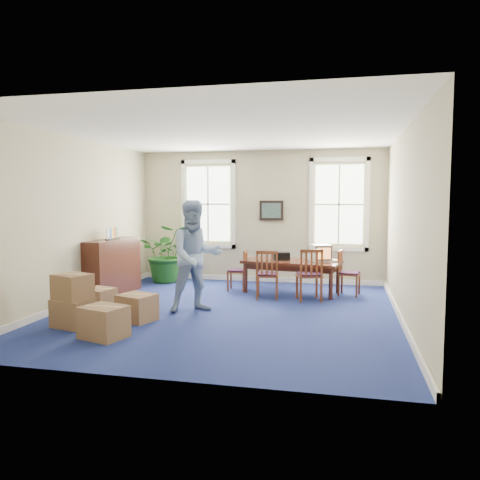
% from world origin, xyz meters
% --- Properties ---
extents(floor, '(6.50, 6.50, 0.00)m').
position_xyz_m(floor, '(0.00, 0.00, 0.00)').
color(floor, navy).
rests_on(floor, ground).
extents(ceiling, '(6.50, 6.50, 0.00)m').
position_xyz_m(ceiling, '(0.00, 0.00, 3.20)').
color(ceiling, white).
rests_on(ceiling, ground).
extents(wall_back, '(6.50, 0.00, 6.50)m').
position_xyz_m(wall_back, '(0.00, 3.25, 1.60)').
color(wall_back, '#B4AC8A').
rests_on(wall_back, ground).
extents(wall_front, '(6.50, 0.00, 6.50)m').
position_xyz_m(wall_front, '(0.00, -3.25, 1.60)').
color(wall_front, '#B4AC8A').
rests_on(wall_front, ground).
extents(wall_left, '(0.00, 6.50, 6.50)m').
position_xyz_m(wall_left, '(-3.00, 0.00, 1.60)').
color(wall_left, '#B4AC8A').
rests_on(wall_left, ground).
extents(wall_right, '(0.00, 6.50, 6.50)m').
position_xyz_m(wall_right, '(3.00, 0.00, 1.60)').
color(wall_right, '#B4AC8A').
rests_on(wall_right, ground).
extents(baseboard_back, '(6.00, 0.04, 0.12)m').
position_xyz_m(baseboard_back, '(0.00, 3.22, 0.06)').
color(baseboard_back, white).
rests_on(baseboard_back, ground).
extents(baseboard_left, '(0.04, 6.50, 0.12)m').
position_xyz_m(baseboard_left, '(-2.97, 0.00, 0.06)').
color(baseboard_left, white).
rests_on(baseboard_left, ground).
extents(baseboard_right, '(0.04, 6.50, 0.12)m').
position_xyz_m(baseboard_right, '(2.97, 0.00, 0.06)').
color(baseboard_right, white).
rests_on(baseboard_right, ground).
extents(window_left, '(1.40, 0.12, 2.20)m').
position_xyz_m(window_left, '(-1.30, 3.23, 1.90)').
color(window_left, white).
rests_on(window_left, ground).
extents(window_right, '(1.40, 0.12, 2.20)m').
position_xyz_m(window_right, '(1.90, 3.23, 1.90)').
color(window_right, white).
rests_on(window_right, ground).
extents(wall_picture, '(0.58, 0.06, 0.48)m').
position_xyz_m(wall_picture, '(0.30, 3.20, 1.75)').
color(wall_picture, black).
rests_on(wall_picture, ground).
extents(conference_table, '(2.19, 1.29, 0.70)m').
position_xyz_m(conference_table, '(0.94, 1.98, 0.35)').
color(conference_table, '#431E13').
rests_on(conference_table, ground).
extents(crt_tv, '(0.53, 0.55, 0.36)m').
position_xyz_m(crt_tv, '(1.55, 2.03, 0.88)').
color(crt_tv, '#B7B7BC').
rests_on(crt_tv, conference_table).
extents(game_console, '(0.21, 0.23, 0.05)m').
position_xyz_m(game_console, '(1.83, 1.98, 0.72)').
color(game_console, white).
rests_on(game_console, conference_table).
extents(equipment_bag, '(0.39, 0.32, 0.17)m').
position_xyz_m(equipment_bag, '(0.71, 2.03, 0.79)').
color(equipment_bag, black).
rests_on(equipment_bag, conference_table).
extents(chair_near_left, '(0.50, 0.50, 1.00)m').
position_xyz_m(chair_near_left, '(0.52, 1.28, 0.50)').
color(chair_near_left, brown).
rests_on(chair_near_left, ground).
extents(chair_near_right, '(0.59, 0.59, 1.05)m').
position_xyz_m(chair_near_right, '(1.36, 1.28, 0.53)').
color(chair_near_right, brown).
rests_on(chair_near_right, ground).
extents(chair_end_left, '(0.42, 0.42, 0.90)m').
position_xyz_m(chair_end_left, '(-0.28, 1.98, 0.45)').
color(chair_end_left, brown).
rests_on(chair_end_left, ground).
extents(chair_end_right, '(0.49, 0.49, 0.95)m').
position_xyz_m(chair_end_right, '(2.16, 1.98, 0.47)').
color(chair_end_right, brown).
rests_on(chair_end_right, ground).
extents(man, '(1.23, 1.17, 2.01)m').
position_xyz_m(man, '(-0.56, -0.08, 1.00)').
color(man, '#849FC4').
rests_on(man, ground).
extents(credenza, '(0.58, 1.64, 1.26)m').
position_xyz_m(credenza, '(-2.75, 0.94, 0.63)').
color(credenza, '#431E13').
rests_on(credenza, ground).
extents(brochure_rack, '(0.16, 0.60, 0.26)m').
position_xyz_m(brochure_rack, '(-2.73, 0.94, 1.40)').
color(brochure_rack, '#99999E').
rests_on(brochure_rack, credenza).
extents(potted_plant, '(1.55, 1.45, 1.40)m').
position_xyz_m(potted_plant, '(-2.18, 2.66, 0.70)').
color(potted_plant, '#164A15').
rests_on(potted_plant, ground).
extents(cardboard_boxes, '(1.91, 1.91, 0.89)m').
position_xyz_m(cardboard_boxes, '(-1.93, -1.37, 0.44)').
color(cardboard_boxes, '#8A6443').
rests_on(cardboard_boxes, ground).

